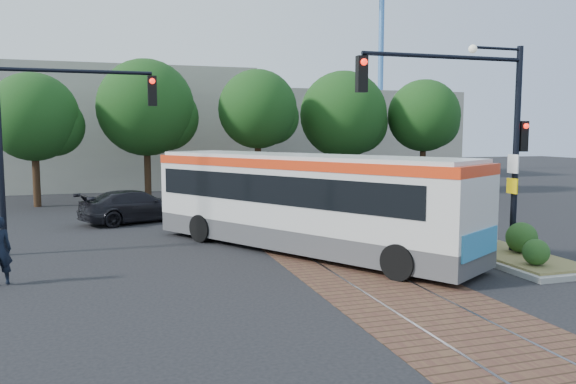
{
  "coord_description": "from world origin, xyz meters",
  "views": [
    {
      "loc": [
        -6.24,
        -14.62,
        3.71
      ],
      "look_at": [
        -0.29,
        4.53,
        1.6
      ],
      "focal_mm": 35.0,
      "sensor_mm": 36.0,
      "label": 1
    }
  ],
  "objects_px": {
    "city_bus": "(302,198)",
    "parked_car": "(136,206)",
    "signal_pole_main": "(482,117)",
    "traffic_island": "(506,247)",
    "signal_pole_left": "(40,128)"
  },
  "relations": [
    {
      "from": "city_bus",
      "to": "signal_pole_main",
      "type": "xyz_separation_m",
      "value": [
        4.52,
        -2.69,
        2.46
      ]
    },
    {
      "from": "signal_pole_main",
      "to": "city_bus",
      "type": "bearing_deg",
      "value": 149.26
    },
    {
      "from": "signal_pole_left",
      "to": "parked_car",
      "type": "bearing_deg",
      "value": 61.63
    },
    {
      "from": "signal_pole_left",
      "to": "parked_car",
      "type": "relative_size",
      "value": 1.29
    },
    {
      "from": "city_bus",
      "to": "traffic_island",
      "type": "height_order",
      "value": "city_bus"
    },
    {
      "from": "signal_pole_main",
      "to": "parked_car",
      "type": "bearing_deg",
      "value": 132.11
    },
    {
      "from": "signal_pole_main",
      "to": "signal_pole_left",
      "type": "relative_size",
      "value": 1.0
    },
    {
      "from": "city_bus",
      "to": "traffic_island",
      "type": "xyz_separation_m",
      "value": [
        5.48,
        -2.78,
        -1.37
      ]
    },
    {
      "from": "signal_pole_left",
      "to": "city_bus",
      "type": "bearing_deg",
      "value": -15.35
    },
    {
      "from": "signal_pole_left",
      "to": "parked_car",
      "type": "height_order",
      "value": "signal_pole_left"
    },
    {
      "from": "city_bus",
      "to": "parked_car",
      "type": "xyz_separation_m",
      "value": [
        -4.76,
        7.58,
        -1.02
      ]
    },
    {
      "from": "city_bus",
      "to": "signal_pole_left",
      "type": "xyz_separation_m",
      "value": [
        -7.71,
        2.12,
        2.17
      ]
    },
    {
      "from": "signal_pole_main",
      "to": "signal_pole_left",
      "type": "distance_m",
      "value": 13.14
    },
    {
      "from": "traffic_island",
      "to": "signal_pole_left",
      "type": "bearing_deg",
      "value": 159.64
    },
    {
      "from": "signal_pole_left",
      "to": "signal_pole_main",
      "type": "bearing_deg",
      "value": -21.45
    }
  ]
}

